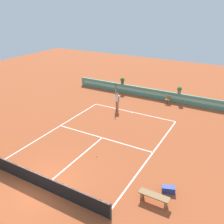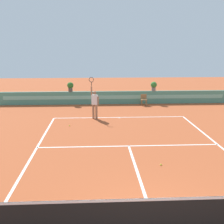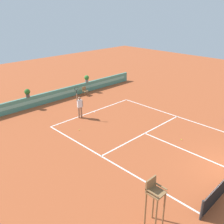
{
  "view_description": "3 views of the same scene",
  "coord_description": "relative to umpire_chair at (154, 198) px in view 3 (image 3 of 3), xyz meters",
  "views": [
    {
      "loc": [
        8.68,
        -7.45,
        9.46
      ],
      "look_at": [
        -0.62,
        9.03,
        1.0
      ],
      "focal_mm": 39.46,
      "sensor_mm": 36.0,
      "label": 1
    },
    {
      "loc": [
        -1.44,
        -6.19,
        4.42
      ],
      "look_at": [
        -0.62,
        9.03,
        1.0
      ],
      "focal_mm": 47.16,
      "sensor_mm": 36.0,
      "label": 2
    },
    {
      "loc": [
        -12.5,
        -3.01,
        8.14
      ],
      "look_at": [
        -0.62,
        9.03,
        1.0
      ],
      "focal_mm": 40.28,
      "sensor_mm": 36.0,
      "label": 3
    }
  ],
  "objects": [
    {
      "name": "ground_plane",
      "position": [
        6.0,
        4.74,
        -1.34
      ],
      "size": [
        60.0,
        60.0,
        0.0
      ],
      "primitive_type": "plane",
      "color": "#A84C28"
    },
    {
      "name": "potted_plant_right",
      "position": [
        9.04,
        15.13,
        0.07
      ],
      "size": [
        0.48,
        0.48,
        0.72
      ],
      "color": "gray",
      "rests_on": "back_wall_barrier"
    },
    {
      "name": "back_wall_barrier",
      "position": [
        6.0,
        15.12,
        -0.84
      ],
      "size": [
        18.0,
        0.21,
        1.0
      ],
      "color": "#4C8E7A",
      "rests_on": "ground"
    },
    {
      "name": "umpire_chair",
      "position": [
        0.0,
        0.0,
        0.0
      ],
      "size": [
        0.6,
        0.6,
        2.14
      ],
      "color": "olive",
      "rests_on": "ground"
    },
    {
      "name": "potted_plant_left",
      "position": [
        2.57,
        15.13,
        0.07
      ],
      "size": [
        0.48,
        0.48,
        0.72
      ],
      "color": "#514C47",
      "rests_on": "back_wall_barrier"
    },
    {
      "name": "tennis_ball_near_baseline",
      "position": [
        6.97,
        2.86,
        -1.31
      ],
      "size": [
        0.07,
        0.07,
        0.07
      ],
      "primitive_type": "sphere",
      "color": "#CCE033",
      "rests_on": "ground"
    },
    {
      "name": "court_lines",
      "position": [
        6.0,
        5.45,
        -1.34
      ],
      "size": [
        8.32,
        11.94,
        0.01
      ],
      "color": "white",
      "rests_on": "ground"
    },
    {
      "name": "ball_kid_chair",
      "position": [
        8.16,
        14.39,
        -0.86
      ],
      "size": [
        0.44,
        0.44,
        0.85
      ],
      "color": "olive",
      "rests_on": "ground"
    },
    {
      "name": "tennis_ball_mid_court",
      "position": [
        3.02,
        8.71,
        -1.31
      ],
      "size": [
        0.07,
        0.07,
        0.07
      ],
      "primitive_type": "sphere",
      "color": "#CCE033",
      "rests_on": "ground"
    },
    {
      "name": "tennis_player",
      "position": [
        4.45,
        10.39,
        -0.29
      ],
      "size": [
        0.6,
        0.32,
        2.58
      ],
      "color": "#9E7051",
      "rests_on": "ground"
    }
  ]
}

